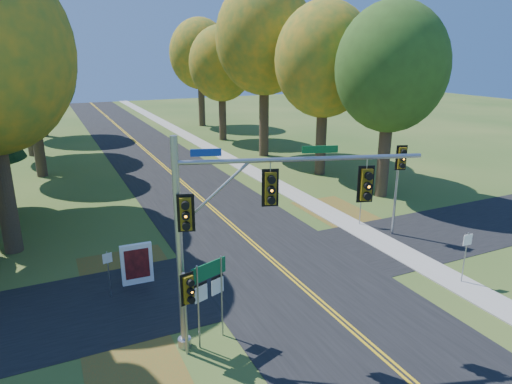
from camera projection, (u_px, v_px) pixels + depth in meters
name	position (u px, v px, depth m)	size (l,w,h in m)	color
ground	(302.00, 286.00, 19.42)	(160.00, 160.00, 0.00)	#2C4F1C
road_main	(302.00, 286.00, 19.42)	(8.00, 160.00, 0.02)	black
road_cross	(280.00, 267.00, 21.15)	(60.00, 6.00, 0.02)	black
centerline_left	(300.00, 286.00, 19.37)	(0.10, 160.00, 0.01)	gold
centerline_right	(304.00, 285.00, 19.46)	(0.10, 160.00, 0.01)	gold
sidewalk_east	(413.00, 259.00, 21.94)	(1.60, 160.00, 0.06)	#9E998E
leaf_patch_w_near	(129.00, 277.00, 20.22)	(4.00, 6.00, 0.00)	brown
leaf_patch_e	(348.00, 218.00, 27.38)	(3.50, 8.00, 0.00)	brown
leaf_patch_w_far	(139.00, 383.00, 13.77)	(3.00, 5.00, 0.00)	brown
tree_e_a	(391.00, 68.00, 29.19)	(7.20, 7.20, 12.73)	#38281C
tree_e_b	(325.00, 61.00, 34.71)	(7.60, 7.60, 13.33)	#38281C
tree_w_c	(29.00, 74.00, 34.31)	(6.80, 6.80, 11.91)	#38281C
tree_e_c	(265.00, 39.00, 40.75)	(8.80, 8.80, 15.79)	#38281C
tree_w_d	(19.00, 49.00, 41.05)	(8.20, 8.20, 14.56)	#38281C
tree_e_d	(222.00, 64.00, 49.15)	(7.00, 7.00, 12.32)	#38281C
tree_w_e	(33.00, 46.00, 50.87)	(8.40, 8.40, 14.97)	#38281C
tree_e_e	(200.00, 54.00, 58.61)	(7.80, 7.80, 13.74)	#38281C
traffic_mast	(241.00, 216.00, 14.33)	(7.63, 2.65, 7.23)	#93949B
east_signal_pole	(400.00, 168.00, 23.68)	(0.56, 0.67, 4.99)	#909498
ped_signal_pole	(187.00, 295.00, 14.32)	(0.47, 0.56, 3.04)	gray
route_sign_cluster	(209.00, 285.00, 15.14)	(1.35, 0.53, 3.06)	gray
info_kiosk	(137.00, 264.00, 19.42)	(1.33, 0.26, 1.83)	white
reg_sign_e_north	(361.00, 199.00, 25.85)	(0.42, 0.19, 2.27)	gray
reg_sign_e_south	(466.00, 249.00, 19.29)	(0.44, 0.08, 2.33)	gray
reg_sign_w	(108.00, 266.00, 18.22)	(0.38, 0.11, 2.00)	gray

